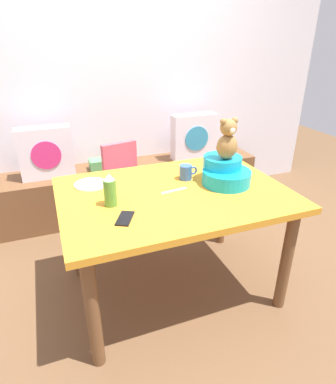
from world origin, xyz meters
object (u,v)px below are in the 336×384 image
at_px(highchair, 127,178).
at_px(infant_seat_teal, 225,172).
at_px(teddy_bear, 228,140).
at_px(coffee_mug, 186,172).
at_px(ketchup_bottle, 110,191).
at_px(book_stack, 101,164).
at_px(cell_phone, 125,218).
at_px(pillow_floral_right, 194,137).
at_px(pillow_floral_left, 46,153).
at_px(dining_table, 174,206).
at_px(dinner_plate_near, 91,184).

xyz_separation_m(highchair, infant_seat_teal, (0.44, -0.79, 0.29)).
distance_m(teddy_bear, coffee_mug, 0.34).
bearing_deg(infant_seat_teal, ketchup_bottle, -176.36).
height_order(book_stack, infant_seat_teal, infant_seat_teal).
bearing_deg(cell_phone, pillow_floral_right, -98.46).
xyz_separation_m(pillow_floral_right, teddy_bear, (-0.35, -1.20, 0.34)).
relative_size(pillow_floral_left, dining_table, 0.33).
relative_size(infant_seat_teal, dinner_plate_near, 1.65).
xyz_separation_m(pillow_floral_right, ketchup_bottle, (-1.08, -1.25, 0.15)).
distance_m(highchair, ketchup_bottle, 0.93).
bearing_deg(cell_phone, teddy_bear, -134.59).
height_order(ketchup_bottle, dinner_plate_near, ketchup_bottle).
distance_m(book_stack, infant_seat_teal, 1.39).
bearing_deg(pillow_floral_left, dining_table, -60.34).
bearing_deg(book_stack, dinner_plate_near, -102.70).
bearing_deg(cell_phone, dining_table, -120.73).
bearing_deg(infant_seat_teal, book_stack, 115.26).
bearing_deg(infant_seat_teal, dining_table, -179.11).
height_order(dining_table, highchair, highchair).
xyz_separation_m(teddy_bear, cell_phone, (-0.70, -0.22, -0.27)).
distance_m(pillow_floral_right, highchair, 0.90).
bearing_deg(ketchup_bottle, infant_seat_teal, 3.64).
relative_size(coffee_mug, cell_phone, 0.83).
relative_size(highchair, dinner_plate_near, 3.95).
bearing_deg(highchair, dining_table, -83.23).
bearing_deg(ketchup_bottle, highchair, 70.63).
xyz_separation_m(highchair, ketchup_bottle, (-0.29, -0.83, 0.31)).
height_order(highchair, infant_seat_teal, infant_seat_teal).
bearing_deg(coffee_mug, infant_seat_teal, -34.15).
height_order(ketchup_bottle, cell_phone, ketchup_bottle).
distance_m(book_stack, highchair, 0.46).
distance_m(dinner_plate_near, cell_phone, 0.49).
xyz_separation_m(dining_table, coffee_mug, (0.14, 0.14, 0.15)).
bearing_deg(cell_phone, highchair, -76.60).
relative_size(pillow_floral_right, dining_table, 0.33).
bearing_deg(book_stack, cell_phone, -94.73).
distance_m(dining_table, ketchup_bottle, 0.43).
relative_size(pillow_floral_left, coffee_mug, 3.67).
height_order(pillow_floral_right, dinner_plate_near, pillow_floral_right).
xyz_separation_m(dinner_plate_near, cell_phone, (0.10, -0.48, -0.00)).
bearing_deg(dinner_plate_near, infant_seat_teal, -18.05).
xyz_separation_m(ketchup_bottle, cell_phone, (0.03, -0.17, -0.08)).
relative_size(dining_table, cell_phone, 9.31).
bearing_deg(pillow_floral_left, highchair, -35.03).
distance_m(pillow_floral_right, cell_phone, 1.77).
bearing_deg(pillow_floral_left, ketchup_bottle, -76.45).
bearing_deg(dining_table, highchair, 96.77).
bearing_deg(highchair, teddy_bear, -60.93).
bearing_deg(highchair, infant_seat_teal, -60.91).
relative_size(pillow_floral_right, coffee_mug, 3.67).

